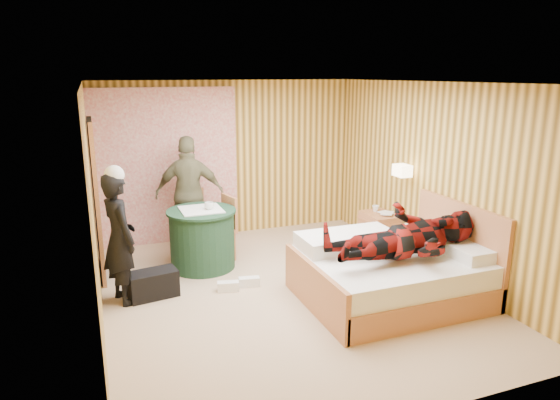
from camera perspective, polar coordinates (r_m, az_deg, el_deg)
name	(u,v)px	position (r m, az deg, el deg)	size (l,w,h in m)	color
floor	(284,292)	(6.22, 0.48, -10.43)	(4.20, 5.00, 0.01)	tan
ceiling	(285,83)	(5.65, 0.54, 13.27)	(4.20, 5.00, 0.01)	white
wall_back	(228,159)	(8.14, -5.92, 4.67)	(4.20, 0.02, 2.50)	#F0C35C
wall_left	(93,210)	(5.43, -20.60, -1.04)	(0.02, 5.00, 2.50)	#F0C35C
wall_right	(434,179)	(6.84, 17.14, 2.26)	(0.02, 5.00, 2.50)	#F0C35C
curtain	(167,167)	(7.89, -12.82, 3.71)	(2.20, 0.08, 2.40)	silver
doorway	(96,199)	(6.85, -20.27, 0.09)	(0.06, 0.90, 2.05)	black
wall_lamp	(402,170)	(7.08, 13.82, 3.29)	(0.26, 0.24, 0.16)	gold
bed	(391,273)	(6.09, 12.59, -8.11)	(2.01, 1.58, 1.09)	#CB7D53
nightstand	(379,231)	(7.66, 11.26, -3.52)	(0.43, 0.59, 0.57)	#CB7D53
round_table	(202,238)	(6.90, -8.87, -4.34)	(0.94, 0.94, 0.83)	#214732
chair_far	(192,216)	(7.55, -10.07, -1.77)	(0.43, 0.43, 0.93)	#CB7D53
chair_near	(223,223)	(7.15, -6.54, -2.61)	(0.50, 0.50, 0.92)	#CB7D53
duffel_bag	(153,284)	(6.21, -14.32, -9.29)	(0.57, 0.30, 0.32)	black
sneaker_left	(228,286)	(6.25, -5.94, -9.78)	(0.26, 0.11, 0.12)	white
sneaker_right	(249,282)	(6.36, -3.55, -9.31)	(0.26, 0.11, 0.12)	white
woman_standing	(119,238)	(6.00, -17.88, -4.21)	(0.56, 0.37, 1.54)	black
man_at_table	(190,194)	(7.52, -10.26, 0.69)	(1.01, 0.42, 1.72)	#716C4B
man_on_bed	(408,224)	(5.71, 14.42, -2.72)	(1.77, 0.67, 0.86)	maroon
book_lower	(382,214)	(7.54, 11.56, -1.56)	(0.17, 0.22, 0.02)	white
book_upper	(382,213)	(7.53, 11.57, -1.42)	(0.16, 0.22, 0.02)	white
cup_nightstand	(376,209)	(7.67, 10.86, -0.96)	(0.10, 0.10, 0.09)	white
cup_table	(209,206)	(6.74, -8.10, -0.66)	(0.12, 0.12, 0.10)	white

